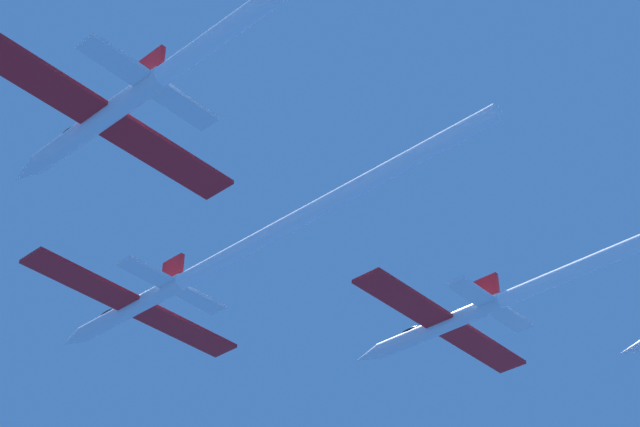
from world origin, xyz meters
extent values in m
cylinder|color=white|center=(-0.80, -0.88, -0.34)|extent=(1.28, 11.66, 1.28)
cone|color=white|center=(-0.80, 6.23, -0.34)|extent=(1.26, 2.57, 1.26)
ellipsoid|color=black|center=(-0.80, 1.69, 0.20)|extent=(0.90, 2.33, 0.64)
cube|color=red|center=(-5.87, -1.46, -0.34)|extent=(8.86, 2.57, 0.28)
cube|color=red|center=(4.28, -1.46, -0.34)|extent=(8.86, 2.57, 0.28)
cube|color=red|center=(-0.80, -5.54, 1.23)|extent=(0.34, 2.10, 1.87)
cube|color=white|center=(-3.43, -5.78, -0.34)|extent=(3.99, 1.54, 0.28)
cube|color=white|center=(1.84, -5.78, -0.34)|extent=(3.99, 1.54, 0.28)
cylinder|color=white|center=(-0.80, -20.54, -0.34)|extent=(1.15, 27.65, 1.15)
cylinder|color=white|center=(-15.80, -16.02, -0.14)|extent=(1.28, 11.66, 1.28)
cone|color=white|center=(-15.80, -8.91, -0.14)|extent=(1.26, 2.57, 1.26)
ellipsoid|color=black|center=(-15.80, -13.46, 0.40)|extent=(0.90, 2.33, 0.64)
cube|color=red|center=(-20.87, -16.61, -0.14)|extent=(8.86, 2.57, 0.28)
cube|color=red|center=(-10.73, -16.61, -0.14)|extent=(8.86, 2.57, 0.28)
cube|color=red|center=(-15.80, -20.69, 1.43)|extent=(0.34, 2.10, 1.87)
cube|color=white|center=(-18.43, -20.92, -0.14)|extent=(3.99, 1.54, 0.28)
cube|color=white|center=(-13.16, -20.92, -0.14)|extent=(3.99, 1.54, 0.28)
cylinder|color=white|center=(16.58, -16.98, -0.70)|extent=(1.28, 11.66, 1.28)
cone|color=white|center=(16.58, -9.87, -0.70)|extent=(1.26, 2.57, 1.26)
ellipsoid|color=black|center=(16.58, -14.42, -0.16)|extent=(0.90, 2.33, 0.64)
cube|color=red|center=(11.51, -17.57, -0.70)|extent=(8.86, 2.57, 0.28)
cube|color=red|center=(21.65, -17.57, -0.70)|extent=(8.86, 2.57, 0.28)
cube|color=red|center=(16.58, -21.65, 0.87)|extent=(0.34, 2.10, 1.87)
cube|color=white|center=(13.94, -21.88, -0.70)|extent=(3.99, 1.54, 0.28)
cube|color=white|center=(19.21, -21.88, -0.70)|extent=(3.99, 1.54, 0.28)
cone|color=white|center=(31.71, -25.69, 0.28)|extent=(1.26, 2.57, 1.26)
camera|label=1|loc=(-41.09, -56.76, -40.33)|focal=57.69mm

